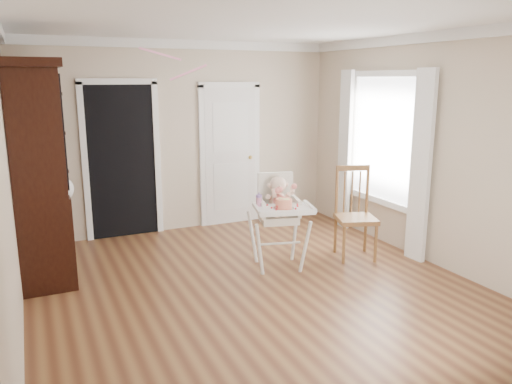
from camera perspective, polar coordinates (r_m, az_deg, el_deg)
name	(u,v)px	position (r m, az deg, el deg)	size (l,w,h in m)	color
floor	(257,289)	(5.37, 0.15, -11.08)	(5.00, 5.00, 0.00)	#552F1D
ceiling	(257,21)	(4.94, 0.17, 18.92)	(5.00, 5.00, 0.00)	white
wall_back	(184,137)	(7.30, -8.21, 6.20)	(4.50, 4.50, 0.00)	beige
wall_left	(7,183)	(4.53, -26.61, 0.94)	(5.00, 5.00, 0.00)	beige
wall_right	(430,150)	(6.26, 19.24, 4.53)	(5.00, 5.00, 0.00)	beige
crown_molding	(257,28)	(4.93, 0.17, 18.23)	(4.50, 5.00, 0.12)	white
doorway	(122,158)	(7.11, -15.08, 3.76)	(1.06, 0.05, 2.22)	black
closet_door	(230,157)	(7.55, -2.97, 4.04)	(0.96, 0.09, 2.13)	white
window_right	(381,148)	(6.81, 14.11, 4.95)	(0.13, 1.84, 2.30)	white
high_chair	(279,210)	(5.76, 2.59, -2.06)	(0.82, 0.93, 1.13)	white
baby	(278,197)	(5.75, 2.56, -0.56)	(0.31, 0.28, 0.47)	beige
cake	(284,204)	(5.47, 3.19, -1.34)	(0.24, 0.24, 0.11)	silver
sippy_cup	(259,200)	(5.56, 0.34, -0.93)	(0.07, 0.07, 0.16)	pink
china_cabinet	(38,171)	(5.96, -23.64, 2.19)	(0.63, 1.41, 2.37)	black
dining_chair	(355,216)	(6.28, 11.26, -2.67)	(0.58, 0.58, 1.13)	brown
streamer	(160,54)	(5.73, -10.92, 15.25)	(0.03, 0.50, 0.02)	pink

